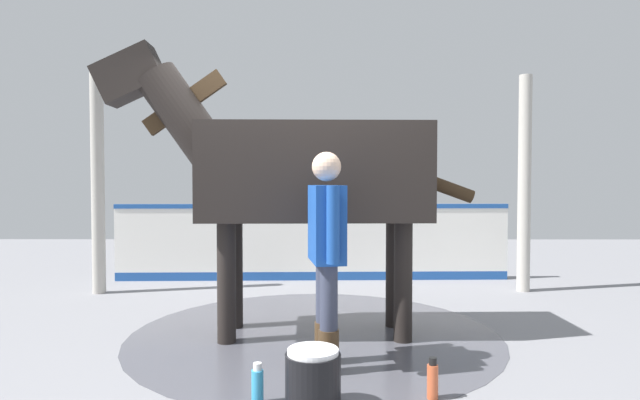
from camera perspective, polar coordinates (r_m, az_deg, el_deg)
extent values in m
cube|color=gray|center=(4.65, -1.82, -15.46)|extent=(16.00, 16.00, 0.02)
cylinder|color=#4C4C54|center=(4.84, -0.59, -14.63)|extent=(3.35, 3.35, 0.00)
cube|color=white|center=(7.28, -0.83, -4.94)|extent=(0.20, 5.55, 1.02)
cube|color=#1E4C99|center=(7.23, -0.83, -0.69)|extent=(0.23, 5.55, 0.06)
cube|color=#1E4C99|center=(7.35, -0.83, -8.42)|extent=(0.21, 5.55, 0.12)
cylinder|color=#B7B2A8|center=(6.94, -23.47, 1.67)|extent=(0.16, 0.16, 2.74)
cylinder|color=#B7B2A8|center=(6.98, 21.77, 1.69)|extent=(0.16, 0.16, 2.74)
cube|color=black|center=(4.64, -0.59, 3.05)|extent=(0.91, 2.03, 0.85)
cylinder|color=black|center=(4.54, -10.36, -9.00)|extent=(0.16, 0.16, 1.04)
cylinder|color=black|center=(5.00, -9.50, -7.99)|extent=(0.16, 0.16, 1.04)
cylinder|color=black|center=(4.56, 9.22, -8.95)|extent=(0.16, 0.16, 1.04)
cylinder|color=black|center=(5.01, 8.23, -7.95)|extent=(0.16, 0.16, 1.04)
cylinder|color=black|center=(4.80, -14.80, 8.91)|extent=(0.41, 0.84, 0.96)
cube|color=#382819|center=(4.82, -14.81, 10.42)|extent=(0.08, 0.76, 0.59)
cube|color=black|center=(4.99, -20.33, 12.89)|extent=(0.30, 0.66, 0.56)
cylinder|color=#382819|center=(4.78, 12.79, 1.77)|extent=(0.14, 0.70, 0.35)
cylinder|color=#47331E|center=(4.06, 0.48, -15.56)|extent=(0.15, 0.15, 0.32)
cylinder|color=#383D51|center=(3.96, 0.48, -10.06)|extent=(0.13, 0.13, 0.48)
cylinder|color=#47331E|center=(3.87, 0.97, -16.48)|extent=(0.15, 0.15, 0.32)
cylinder|color=#383D51|center=(3.76, 0.98, -10.71)|extent=(0.13, 0.13, 0.48)
cube|color=#19479E|center=(3.78, 0.73, -2.64)|extent=(0.49, 0.29, 0.56)
cylinder|color=#19479E|center=(4.06, 0.10, -2.12)|extent=(0.09, 0.09, 0.54)
cylinder|color=#19479E|center=(3.51, 1.45, -2.77)|extent=(0.09, 0.09, 0.54)
sphere|color=beige|center=(3.77, 0.73, 3.74)|extent=(0.22, 0.22, 0.22)
cylinder|color=black|center=(3.32, -0.79, -19.51)|extent=(0.34, 0.34, 0.34)
cylinder|color=white|center=(3.25, -0.79, -16.49)|extent=(0.31, 0.31, 0.03)
cylinder|color=#3399CC|center=(3.43, -6.96, -19.92)|extent=(0.08, 0.08, 0.21)
cylinder|color=white|center=(3.38, -6.97, -17.91)|extent=(0.05, 0.05, 0.05)
cylinder|color=#CC5933|center=(3.54, 12.40, -19.14)|extent=(0.07, 0.07, 0.22)
cylinder|color=black|center=(3.50, 12.42, -17.11)|extent=(0.05, 0.05, 0.05)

